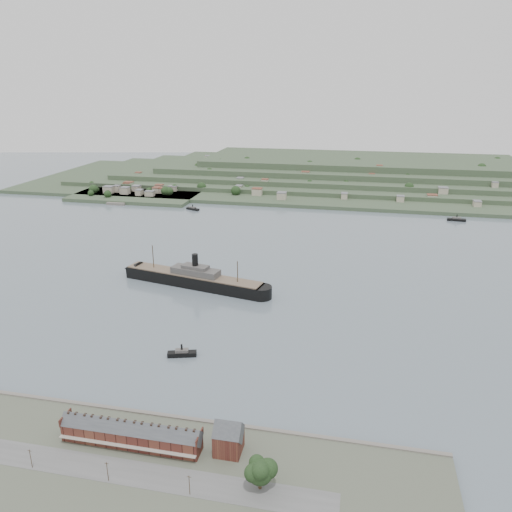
% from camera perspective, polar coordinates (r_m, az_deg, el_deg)
% --- Properties ---
extents(ground, '(1400.00, 1400.00, 0.00)m').
position_cam_1_polar(ground, '(346.72, -0.52, -3.46)').
color(ground, slate).
rests_on(ground, ground).
extents(near_shore, '(220.00, 80.00, 2.60)m').
position_cam_1_polar(near_shore, '(195.63, -13.59, -24.27)').
color(near_shore, '#4C5142').
rests_on(near_shore, ground).
extents(terrace_row, '(55.60, 9.80, 11.07)m').
position_cam_1_polar(terrace_row, '(208.05, -14.08, -19.13)').
color(terrace_row, '#491F1A').
rests_on(terrace_row, ground).
extents(gabled_building, '(10.40, 10.18, 14.09)m').
position_cam_1_polar(gabled_building, '(198.91, -3.16, -20.04)').
color(gabled_building, '#491F1A').
rests_on(gabled_building, ground).
extents(far_peninsula, '(760.00, 309.00, 30.00)m').
position_cam_1_polar(far_peninsula, '(716.88, 8.60, 9.27)').
color(far_peninsula, '#34472F').
rests_on(far_peninsula, ground).
extents(steamship, '(116.24, 36.22, 28.14)m').
position_cam_1_polar(steamship, '(349.67, -7.60, -2.52)').
color(steamship, black).
rests_on(steamship, ground).
extents(tugboat, '(15.44, 7.98, 6.71)m').
position_cam_1_polar(tugboat, '(265.11, -8.46, -10.93)').
color(tugboat, black).
rests_on(tugboat, ground).
extents(ferry_west, '(16.57, 10.85, 6.07)m').
position_cam_1_polar(ferry_west, '(558.05, -7.24, 5.40)').
color(ferry_west, black).
rests_on(ferry_west, ground).
extents(ferry_east, '(18.10, 5.65, 6.72)m').
position_cam_1_polar(ferry_east, '(548.54, 21.94, 3.91)').
color(ferry_east, black).
rests_on(ferry_east, ground).
extents(fig_tree, '(11.19, 9.69, 12.49)m').
position_cam_1_polar(fig_tree, '(183.75, 0.54, -23.39)').
color(fig_tree, '#3C2D1B').
rests_on(fig_tree, ground).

